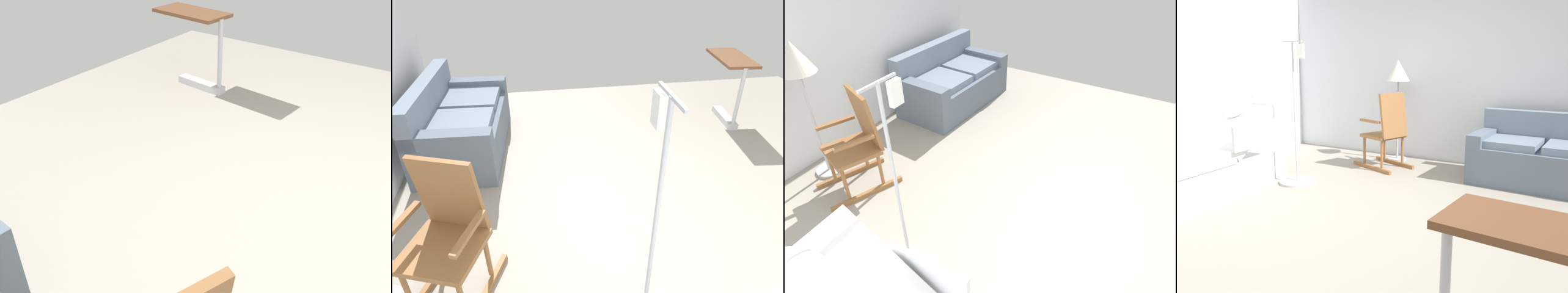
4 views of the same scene
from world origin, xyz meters
The scene contains 2 objects.
ground_plane centered at (0.00, 0.00, 0.00)m, with size 6.39×6.39×0.00m, color gray.
overbed_table centered at (1.81, -1.42, 0.53)m, with size 0.86×0.48×0.84m.
Camera 1 is at (-0.82, 2.24, 1.93)m, focal length 38.72 mm.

